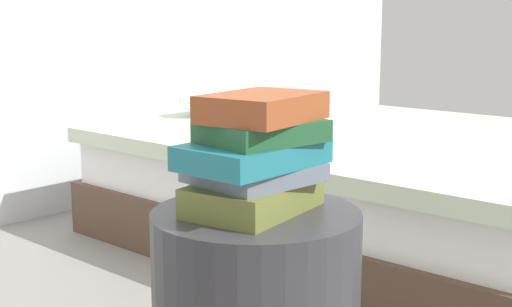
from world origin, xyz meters
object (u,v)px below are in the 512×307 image
(book_forest, at_px, (262,131))
(book_rust, at_px, (262,107))
(bed, at_px, (363,184))
(book_olive, at_px, (253,197))
(book_slate, at_px, (254,173))
(book_teal, at_px, (254,155))

(book_forest, bearing_deg, book_rust, -96.96)
(bed, bearing_deg, book_olive, -155.00)
(bed, bearing_deg, book_rust, -154.25)
(bed, xyz_separation_m, book_slate, (-1.38, -0.66, 0.37))
(book_rust, bearing_deg, book_slate, 74.66)
(book_slate, bearing_deg, bed, 29.66)
(book_teal, height_order, book_rust, book_rust)
(book_teal, distance_m, book_forest, 0.05)
(book_slate, bearing_deg, book_teal, -136.07)
(book_slate, bearing_deg, book_forest, -92.68)
(book_olive, relative_size, book_slate, 1.17)
(bed, height_order, book_rust, book_rust)
(book_forest, xyz_separation_m, book_rust, (-0.00, -0.00, 0.05))
(book_forest, bearing_deg, book_olive, 113.85)
(book_olive, xyz_separation_m, book_rust, (0.01, -0.02, 0.18))
(book_slate, bearing_deg, book_rust, -92.88)
(book_slate, relative_size, book_forest, 1.02)
(bed, height_order, book_slate, book_slate)
(bed, relative_size, book_rust, 8.64)
(book_olive, bearing_deg, book_slate, 15.22)
(book_forest, relative_size, book_rust, 0.96)
(book_slate, relative_size, book_teal, 0.81)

